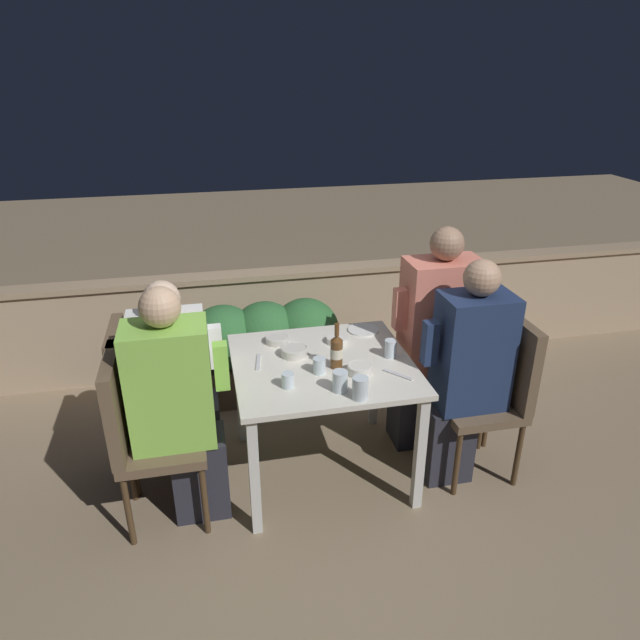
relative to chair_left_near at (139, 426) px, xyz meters
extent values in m
plane|color=#847056|center=(0.96, 0.17, -0.57)|extent=(16.00, 16.00, 0.00)
cube|color=tan|center=(0.96, 1.51, -0.20)|extent=(9.00, 0.14, 0.74)
cube|color=#9E8466|center=(0.96, 1.51, 0.19)|extent=(9.00, 0.18, 0.04)
cube|color=silver|center=(0.96, 0.17, 0.14)|extent=(0.96, 0.89, 0.03)
cube|color=silver|center=(0.53, -0.22, -0.22)|extent=(0.05, 0.05, 0.69)
cube|color=silver|center=(1.39, -0.22, -0.22)|extent=(0.05, 0.05, 0.69)
cube|color=silver|center=(0.53, 0.57, -0.22)|extent=(0.05, 0.05, 0.69)
cube|color=silver|center=(1.39, 0.57, -0.22)|extent=(0.05, 0.05, 0.69)
cube|color=brown|center=(0.76, 1.08, -0.43)|extent=(1.04, 0.36, 0.28)
ellipsoid|color=#2D6633|center=(0.47, 1.08, -0.09)|extent=(0.47, 0.47, 0.44)
ellipsoid|color=#2D6633|center=(0.76, 1.08, -0.09)|extent=(0.47, 0.47, 0.44)
ellipsoid|color=#2D6633|center=(1.04, 1.08, -0.09)|extent=(0.47, 0.47, 0.44)
cube|color=brown|center=(0.10, 0.00, -0.13)|extent=(0.42, 0.42, 0.05)
cube|color=brown|center=(-0.09, 0.00, 0.14)|extent=(0.06, 0.42, 0.48)
cylinder|color=#47321E|center=(-0.08, -0.18, -0.36)|extent=(0.03, 0.03, 0.41)
cylinder|color=#47321E|center=(0.28, -0.18, -0.36)|extent=(0.03, 0.03, 0.41)
cylinder|color=#47321E|center=(-0.08, 0.18, -0.36)|extent=(0.03, 0.03, 0.41)
cylinder|color=#47321E|center=(0.28, 0.18, -0.36)|extent=(0.03, 0.03, 0.41)
cube|color=#282833|center=(0.27, 0.00, -0.33)|extent=(0.28, 0.23, 0.46)
cube|color=#8CCC4C|center=(0.17, 0.00, 0.21)|extent=(0.40, 0.26, 0.63)
cube|color=#8CCC4C|center=(0.42, 0.00, 0.29)|extent=(0.07, 0.07, 0.24)
sphere|color=tan|center=(0.17, 0.00, 0.62)|extent=(0.19, 0.19, 0.19)
cube|color=brown|center=(0.09, 0.33, -0.13)|extent=(0.42, 0.42, 0.05)
cube|color=brown|center=(-0.10, 0.33, 0.14)|extent=(0.06, 0.42, 0.48)
cylinder|color=#47321E|center=(-0.10, 0.14, -0.36)|extent=(0.03, 0.03, 0.41)
cylinder|color=#47321E|center=(0.27, 0.14, -0.36)|extent=(0.03, 0.03, 0.41)
cylinder|color=#47321E|center=(-0.10, 0.51, -0.36)|extent=(0.03, 0.03, 0.41)
cylinder|color=#47321E|center=(0.27, 0.51, -0.36)|extent=(0.03, 0.03, 0.41)
cube|color=#282833|center=(0.26, 0.33, -0.33)|extent=(0.28, 0.23, 0.46)
cube|color=white|center=(0.16, 0.33, 0.17)|extent=(0.40, 0.26, 0.54)
cube|color=white|center=(0.41, 0.33, 0.23)|extent=(0.07, 0.07, 0.24)
sphere|color=beige|center=(0.16, 0.33, 0.53)|extent=(0.19, 0.19, 0.19)
cube|color=brown|center=(1.81, 0.00, -0.13)|extent=(0.42, 0.42, 0.05)
cube|color=brown|center=(2.00, 0.00, 0.14)|extent=(0.06, 0.42, 0.48)
cylinder|color=#47321E|center=(1.63, -0.19, -0.36)|extent=(0.03, 0.03, 0.41)
cylinder|color=#47321E|center=(1.99, -0.19, -0.36)|extent=(0.03, 0.03, 0.41)
cylinder|color=#47321E|center=(1.63, 0.18, -0.36)|extent=(0.03, 0.03, 0.41)
cylinder|color=#47321E|center=(1.99, 0.18, -0.36)|extent=(0.03, 0.03, 0.41)
cube|color=#282833|center=(1.64, 0.00, -0.33)|extent=(0.26, 0.23, 0.46)
cube|color=navy|center=(1.74, 0.00, 0.22)|extent=(0.37, 0.26, 0.64)
cube|color=navy|center=(1.49, 0.00, 0.30)|extent=(0.07, 0.07, 0.24)
sphere|color=tan|center=(1.74, 0.00, 0.64)|extent=(0.19, 0.19, 0.19)
cube|color=brown|center=(1.77, 0.35, -0.13)|extent=(0.42, 0.42, 0.05)
cube|color=brown|center=(1.96, 0.35, 0.14)|extent=(0.06, 0.42, 0.48)
cylinder|color=#47321E|center=(1.59, 0.17, -0.36)|extent=(0.03, 0.03, 0.41)
cylinder|color=#47321E|center=(1.95, 0.17, -0.36)|extent=(0.03, 0.03, 0.41)
cylinder|color=#47321E|center=(1.59, 0.53, -0.36)|extent=(0.03, 0.03, 0.41)
cylinder|color=#47321E|center=(1.95, 0.53, -0.36)|extent=(0.03, 0.03, 0.41)
cube|color=#282833|center=(1.60, 0.35, -0.33)|extent=(0.30, 0.23, 0.46)
cube|color=#E07A66|center=(1.70, 0.35, 0.26)|extent=(0.43, 0.26, 0.72)
cube|color=#E07A66|center=(1.45, 0.35, 0.35)|extent=(0.07, 0.07, 0.24)
sphere|color=#99755B|center=(1.70, 0.35, 0.71)|extent=(0.19, 0.19, 0.19)
cylinder|color=brown|center=(1.02, 0.10, 0.23)|extent=(0.06, 0.06, 0.16)
cylinder|color=beige|center=(1.02, 0.10, 0.24)|extent=(0.07, 0.07, 0.06)
cone|color=brown|center=(1.02, 0.10, 0.33)|extent=(0.06, 0.06, 0.03)
cylinder|color=brown|center=(1.02, 0.10, 0.37)|extent=(0.02, 0.02, 0.07)
cylinder|color=white|center=(1.29, 0.51, 0.16)|extent=(0.19, 0.19, 0.01)
cylinder|color=beige|center=(0.82, 0.28, 0.18)|extent=(0.14, 0.14, 0.05)
torus|color=beige|center=(0.82, 0.28, 0.20)|extent=(0.14, 0.14, 0.01)
cylinder|color=silver|center=(1.09, 0.39, 0.17)|extent=(0.12, 0.12, 0.03)
torus|color=silver|center=(1.09, 0.39, 0.18)|extent=(0.12, 0.12, 0.01)
cylinder|color=silver|center=(1.12, 0.01, 0.18)|extent=(0.13, 0.13, 0.05)
torus|color=silver|center=(1.12, 0.01, 0.20)|extent=(0.13, 0.13, 0.01)
cylinder|color=beige|center=(0.75, 0.46, 0.17)|extent=(0.13, 0.13, 0.04)
torus|color=beige|center=(0.75, 0.46, 0.19)|extent=(0.13, 0.13, 0.01)
cylinder|color=silver|center=(0.74, -0.04, 0.19)|extent=(0.06, 0.06, 0.08)
cylinder|color=silver|center=(0.98, -0.13, 0.21)|extent=(0.08, 0.08, 0.11)
cylinder|color=silver|center=(1.34, 0.16, 0.20)|extent=(0.06, 0.06, 0.10)
cylinder|color=silver|center=(1.06, -0.22, 0.21)|extent=(0.08, 0.08, 0.11)
cylinder|color=silver|center=(0.92, 0.07, 0.19)|extent=(0.07, 0.07, 0.08)
cube|color=silver|center=(1.31, -0.05, 0.16)|extent=(0.13, 0.14, 0.01)
cube|color=silver|center=(0.62, 0.24, 0.16)|extent=(0.05, 0.17, 0.01)
camera|label=1|loc=(0.38, -2.46, 1.63)|focal=32.00mm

